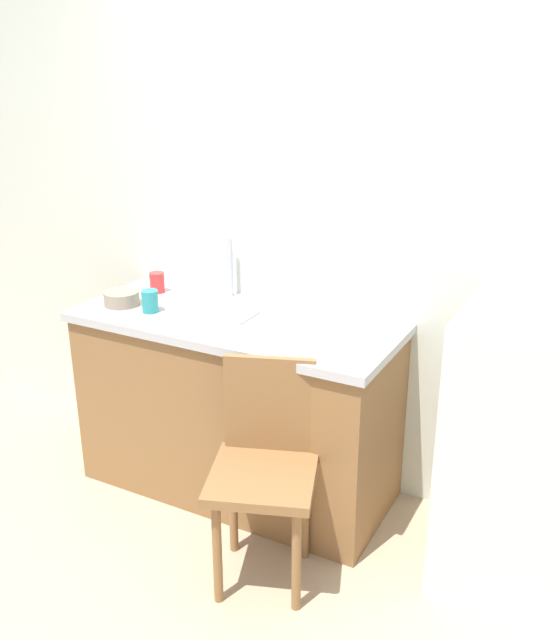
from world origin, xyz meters
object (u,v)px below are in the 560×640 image
object	(u,v)px
refrigerator	(535,453)
dish_tray	(222,309)
chair	(265,462)
terracotta_bowl	(122,298)
cup_red	(157,282)
cup_teal	(150,301)

from	to	relation	value
refrigerator	dish_tray	size ratio (longest dim) A/B	4.01
refrigerator	chair	bearing A→B (deg)	-154.04
terracotta_bowl	dish_tray	bearing A→B (deg)	12.38
cup_red	cup_teal	xyz separation A→B (m)	(0.14, -0.24, 0.00)
refrigerator	cup_teal	world-z (taller)	refrigerator
dish_tray	cup_teal	bearing A→B (deg)	-158.60
chair	cup_teal	distance (m)	0.96
refrigerator	cup_teal	size ratio (longest dim) A/B	10.96
dish_tray	cup_red	distance (m)	0.47
refrigerator	dish_tray	bearing A→B (deg)	179.41
dish_tray	cup_teal	world-z (taller)	cup_teal
terracotta_bowl	cup_red	distance (m)	0.23
refrigerator	cup_red	distance (m)	1.89
dish_tray	terracotta_bowl	world-z (taller)	terracotta_bowl
refrigerator	chair	size ratio (longest dim) A/B	1.26
cup_red	refrigerator	bearing A→B (deg)	-4.25
refrigerator	cup_red	bearing A→B (deg)	175.75
terracotta_bowl	cup_red	xyz separation A→B (m)	(0.03, 0.23, 0.02)
chair	cup_red	bearing A→B (deg)	127.86
chair	terracotta_bowl	world-z (taller)	terracotta_bowl
refrigerator	dish_tray	distance (m)	1.44
chair	cup_red	size ratio (longest dim) A/B	8.95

